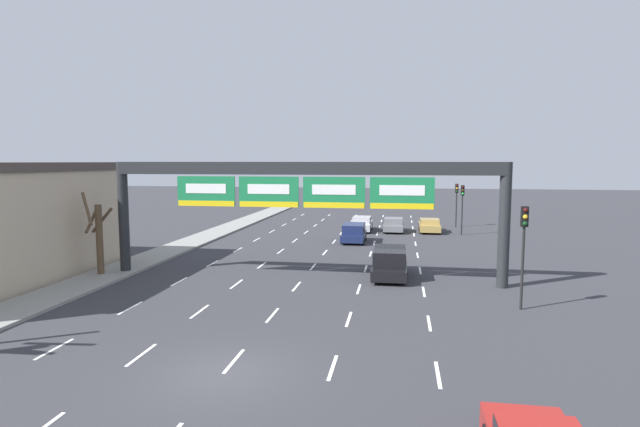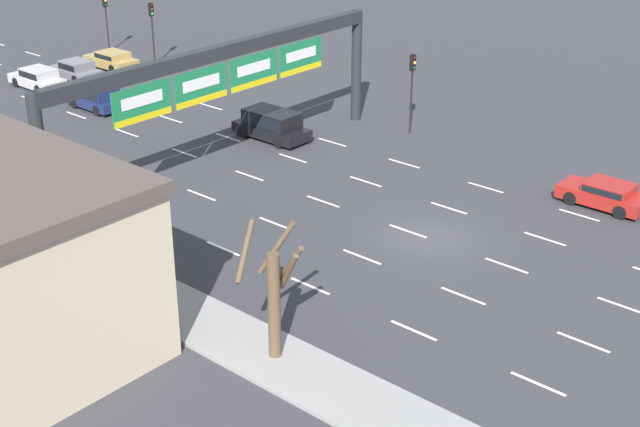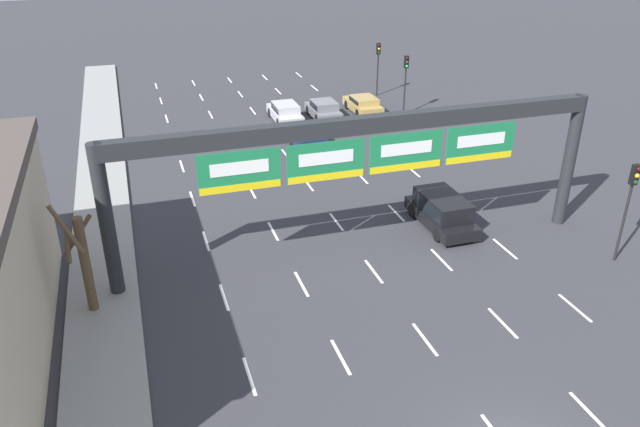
# 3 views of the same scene
# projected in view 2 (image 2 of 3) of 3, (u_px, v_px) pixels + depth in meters

# --- Properties ---
(ground_plane) EXTENTS (220.00, 220.00, 0.00)m
(ground_plane) POSITION_uv_depth(u_px,v_px,m) (426.00, 238.00, 39.12)
(ground_plane) COLOR #333338
(sidewalk_left) EXTENTS (2.80, 110.00, 0.15)m
(sidewalk_left) POSITION_uv_depth(u_px,v_px,m) (243.00, 343.00, 31.32)
(sidewalk_left) COLOR gray
(sidewalk_left) RESTS_ON ground_plane
(lane_dashes) EXTENTS (13.32, 67.00, 0.01)m
(lane_dashes) POSITION_uv_depth(u_px,v_px,m) (216.00, 164.00, 47.15)
(lane_dashes) COLOR white
(lane_dashes) RESTS_ON ground_plane
(sign_gantry) EXTENTS (22.00, 0.70, 6.56)m
(sign_gantry) POSITION_uv_depth(u_px,v_px,m) (224.00, 72.00, 44.44)
(sign_gantry) COLOR #232628
(sign_gantry) RESTS_ON ground_plane
(car_grey) EXTENTS (1.86, 3.91, 1.32)m
(car_grey) POSITION_uv_depth(u_px,v_px,m) (76.00, 69.00, 61.47)
(car_grey) COLOR slate
(car_grey) RESTS_ON ground_plane
(car_silver) EXTENTS (1.83, 4.40, 1.38)m
(car_silver) POSITION_uv_depth(u_px,v_px,m) (38.00, 78.00, 59.45)
(car_silver) COLOR #B7B7BC
(car_silver) RESTS_ON ground_plane
(suv_navy) EXTENTS (1.87, 3.92, 1.50)m
(suv_navy) POSITION_uv_depth(u_px,v_px,m) (96.00, 96.00, 55.38)
(suv_navy) COLOR #19234C
(suv_navy) RESTS_ON ground_plane
(suv_black) EXTENTS (1.96, 4.54, 1.67)m
(suv_black) POSITION_uv_depth(u_px,v_px,m) (272.00, 123.00, 50.34)
(suv_black) COLOR black
(suv_black) RESTS_ON ground_plane
(car_red) EXTENTS (1.85, 4.11, 1.24)m
(car_red) POSITION_uv_depth(u_px,v_px,m) (605.00, 194.00, 41.87)
(car_red) COLOR maroon
(car_red) RESTS_ON ground_plane
(car_gold) EXTENTS (1.91, 4.15, 1.25)m
(car_gold) POSITION_uv_depth(u_px,v_px,m) (112.00, 59.00, 64.00)
(car_gold) COLOR #A88947
(car_gold) RESTS_ON ground_plane
(traffic_light_near_gantry) EXTENTS (0.30, 0.35, 4.63)m
(traffic_light_near_gantry) POSITION_uv_depth(u_px,v_px,m) (412.00, 78.00, 50.23)
(traffic_light_near_gantry) COLOR black
(traffic_light_near_gantry) RESTS_ON ground_plane
(traffic_light_mid_block) EXTENTS (0.30, 0.35, 4.47)m
(traffic_light_mid_block) POSITION_uv_depth(u_px,v_px,m) (152.00, 21.00, 63.96)
(traffic_light_mid_block) COLOR black
(traffic_light_mid_block) RESTS_ON ground_plane
(traffic_light_far_end) EXTENTS (0.30, 0.35, 4.36)m
(traffic_light_far_end) POSITION_uv_depth(u_px,v_px,m) (106.00, 11.00, 67.36)
(traffic_light_far_end) COLOR black
(traffic_light_far_end) RESTS_ON ground_plane
(tree_bare_closest) EXTENTS (2.31, 2.26, 4.84)m
(tree_bare_closest) POSITION_uv_depth(u_px,v_px,m) (274.00, 291.00, 29.60)
(tree_bare_closest) COLOR brown
(tree_bare_closest) RESTS_ON sidewalk_left
(tree_bare_second) EXTENTS (1.46, 1.74, 4.70)m
(tree_bare_second) POSITION_uv_depth(u_px,v_px,m) (38.00, 199.00, 36.95)
(tree_bare_second) COLOR brown
(tree_bare_second) RESTS_ON sidewalk_left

